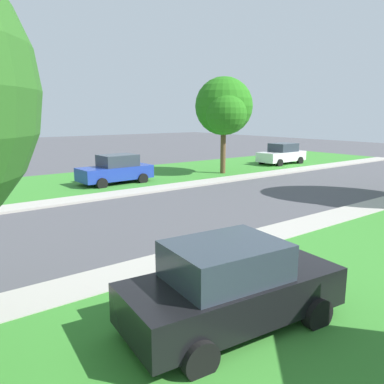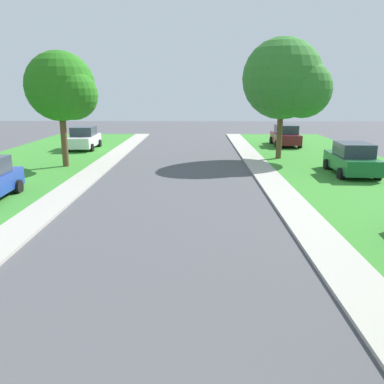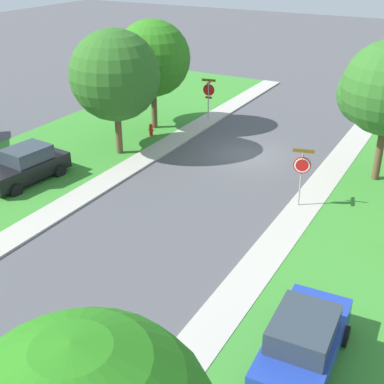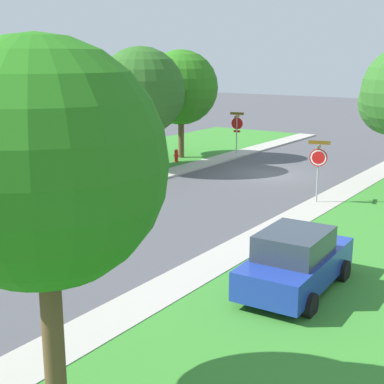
% 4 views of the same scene
% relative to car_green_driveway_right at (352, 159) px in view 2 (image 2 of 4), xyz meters
% --- Properties ---
extents(sidewalk_east, '(1.40, 56.00, 0.10)m').
position_rel_car_green_driveway_right_xyz_m(sidewalk_east, '(-4.48, -7.28, -0.82)').
color(sidewalk_east, '#ADA89E').
rests_on(sidewalk_east, ground).
extents(sidewalk_west, '(1.40, 56.00, 0.10)m').
position_rel_car_green_driveway_right_xyz_m(sidewalk_west, '(-13.88, -7.28, -0.82)').
color(sidewalk_west, '#ADA89E').
rests_on(sidewalk_west, ground).
extents(car_green_driveway_right, '(2.19, 4.38, 1.76)m').
position_rel_car_green_driveway_right_xyz_m(car_green_driveway_right, '(0.00, 0.00, 0.00)').
color(car_green_driveway_right, '#1E6033').
rests_on(car_green_driveway_right, ground).
extents(car_maroon_across_road, '(2.11, 4.34, 1.76)m').
position_rel_car_green_driveway_right_xyz_m(car_maroon_across_road, '(-1.01, 11.61, 0.00)').
color(car_maroon_across_road, maroon).
rests_on(car_maroon_across_road, ground).
extents(car_white_near_corner, '(2.13, 4.35, 1.76)m').
position_rel_car_green_driveway_right_xyz_m(car_white_near_corner, '(-16.86, 9.53, 0.00)').
color(car_white_near_corner, white).
rests_on(car_white_near_corner, ground).
extents(tree_across_right, '(5.44, 5.06, 7.66)m').
position_rel_car_green_driveway_right_xyz_m(tree_across_right, '(-2.53, 5.00, 4.09)').
color(tree_across_right, brown).
rests_on(tree_across_right, ground).
extents(tree_sidewalk_mid, '(4.18, 3.89, 6.58)m').
position_rel_car_green_driveway_right_xyz_m(tree_sidewalk_mid, '(-15.67, 1.99, 3.62)').
color(tree_sidewalk_mid, brown).
rests_on(tree_sidewalk_mid, ground).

